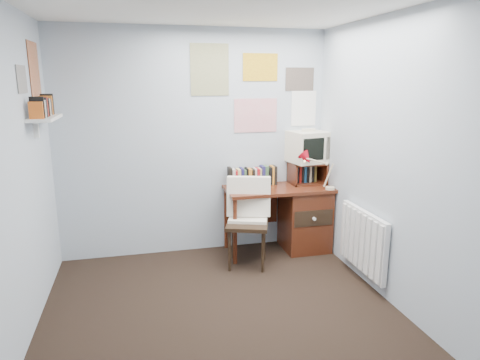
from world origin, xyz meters
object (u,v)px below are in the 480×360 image
at_px(desk_chair, 247,225).
at_px(tv_riser, 307,173).
at_px(crt_tv, 308,145).
at_px(wall_shelf, 45,118).
at_px(desk_lamp, 331,173).
at_px(desk, 300,216).
at_px(radiator, 363,241).

xyz_separation_m(desk_chair, tv_riser, (0.83, 0.42, 0.43)).
bearing_deg(crt_tv, wall_shelf, -179.94).
bearing_deg(tv_riser, desk_lamp, -67.21).
height_order(desk_lamp, crt_tv, crt_tv).
height_order(desk_chair, desk_lamp, desk_lamp).
relative_size(desk, radiator, 1.50).
bearing_deg(desk, desk_chair, -156.87).
relative_size(desk, wall_shelf, 1.94).
height_order(desk_chair, tv_riser, tv_riser).
xyz_separation_m(tv_riser, crt_tv, (0.01, 0.02, 0.32)).
distance_m(radiator, wall_shelf, 3.15).
xyz_separation_m(desk, desk_lamp, (0.26, -0.22, 0.54)).
height_order(tv_riser, wall_shelf, wall_shelf).
distance_m(desk, desk_lamp, 0.64).
distance_m(crt_tv, radiator, 1.33).
height_order(desk_lamp, radiator, desk_lamp).
distance_m(desk_chair, crt_tv, 1.20).
height_order(desk, tv_riser, tv_riser).
relative_size(radiator, wall_shelf, 1.29).
relative_size(desk_lamp, crt_tv, 0.91).
bearing_deg(wall_shelf, desk, 8.40).
bearing_deg(radiator, tv_riser, 99.28).
height_order(desk, radiator, desk).
distance_m(desk_lamp, tv_riser, 0.36).
bearing_deg(desk, radiator, -72.76).
distance_m(desk_chair, radiator, 1.18).
xyz_separation_m(desk_chair, desk_lamp, (0.97, 0.09, 0.49)).
xyz_separation_m(desk_lamp, radiator, (0.03, -0.71, -0.53)).
bearing_deg(tv_riser, desk_chair, -153.48).
relative_size(desk, tv_riser, 3.00).
height_order(crt_tv, wall_shelf, wall_shelf).
height_order(tv_riser, radiator, tv_riser).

